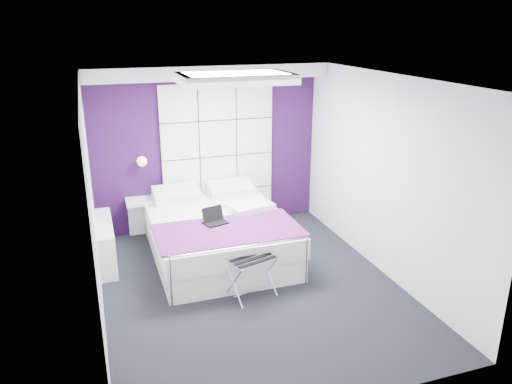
% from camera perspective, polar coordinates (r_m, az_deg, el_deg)
% --- Properties ---
extents(floor, '(4.40, 4.40, 0.00)m').
position_cam_1_polar(floor, '(6.43, -0.52, -10.81)').
color(floor, black).
rests_on(floor, ground).
extents(ceiling, '(4.40, 4.40, 0.00)m').
position_cam_1_polar(ceiling, '(5.62, -0.60, 12.89)').
color(ceiling, white).
rests_on(ceiling, wall_back).
extents(wall_back, '(3.60, 0.00, 3.60)m').
position_cam_1_polar(wall_back, '(7.94, -5.54, 5.03)').
color(wall_back, white).
rests_on(wall_back, floor).
extents(wall_left, '(0.00, 4.40, 4.40)m').
position_cam_1_polar(wall_left, '(5.64, -18.22, -1.65)').
color(wall_left, white).
rests_on(wall_left, floor).
extents(wall_right, '(0.00, 4.40, 4.40)m').
position_cam_1_polar(wall_right, '(6.66, 14.33, 1.81)').
color(wall_right, white).
rests_on(wall_right, floor).
extents(accent_wall, '(3.58, 0.02, 2.58)m').
position_cam_1_polar(accent_wall, '(7.93, -5.53, 5.02)').
color(accent_wall, '#2C0D3C').
rests_on(accent_wall, wall_back).
extents(soffit, '(3.58, 0.50, 0.20)m').
position_cam_1_polar(soffit, '(7.50, -5.38, 13.54)').
color(soffit, white).
rests_on(soffit, wall_back).
extents(headboard, '(1.80, 0.08, 2.30)m').
position_cam_1_polar(headboard, '(7.95, -4.36, 4.12)').
color(headboard, white).
rests_on(headboard, wall_back).
extents(skylight, '(1.36, 0.86, 0.12)m').
position_cam_1_polar(skylight, '(6.20, -2.38, 12.97)').
color(skylight, white).
rests_on(skylight, ceiling).
extents(wall_lamp, '(0.15, 0.15, 0.15)m').
position_cam_1_polar(wall_lamp, '(7.66, -12.95, 3.51)').
color(wall_lamp, white).
rests_on(wall_lamp, wall_back).
extents(radiator, '(0.22, 1.20, 0.60)m').
position_cam_1_polar(radiator, '(7.22, -16.80, -5.57)').
color(radiator, white).
rests_on(radiator, floor).
extents(bed, '(1.88, 2.27, 0.79)m').
position_cam_1_polar(bed, '(7.11, -4.41, -4.81)').
color(bed, white).
rests_on(bed, floor).
extents(nightstand, '(0.49, 0.38, 0.05)m').
position_cam_1_polar(nightstand, '(7.80, -12.87, -0.97)').
color(nightstand, white).
rests_on(nightstand, wall_back).
extents(luggage_rack, '(0.53, 0.39, 0.52)m').
position_cam_1_polar(luggage_rack, '(6.13, -0.59, -9.60)').
color(luggage_rack, silver).
rests_on(luggage_rack, floor).
extents(laptop, '(0.30, 0.22, 0.22)m').
position_cam_1_polar(laptop, '(6.69, -4.72, -3.07)').
color(laptop, black).
rests_on(laptop, bed).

